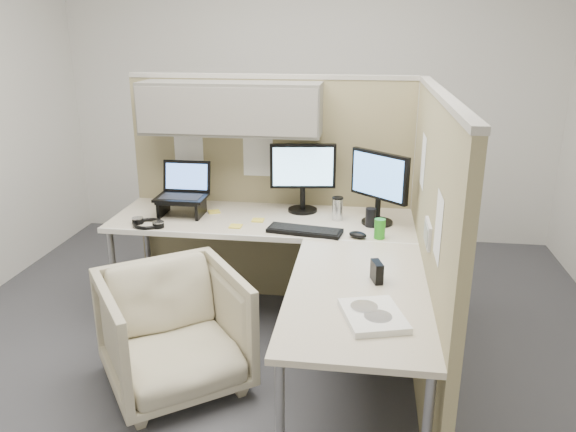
# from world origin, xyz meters

# --- Properties ---
(ground) EXTENTS (4.50, 4.50, 0.00)m
(ground) POSITION_xyz_m (0.00, 0.00, 0.00)
(ground) COLOR #3B3B40
(ground) RESTS_ON ground
(partition_back) EXTENTS (2.00, 0.36, 1.63)m
(partition_back) POSITION_xyz_m (-0.22, 0.83, 1.10)
(partition_back) COLOR tan
(partition_back) RESTS_ON ground
(partition_right) EXTENTS (0.07, 2.03, 1.63)m
(partition_right) POSITION_xyz_m (0.90, -0.07, 0.82)
(partition_right) COLOR tan
(partition_right) RESTS_ON ground
(desk) EXTENTS (2.00, 1.98, 0.73)m
(desk) POSITION_xyz_m (0.12, 0.13, 0.69)
(desk) COLOR beige
(desk) RESTS_ON ground
(office_chair) EXTENTS (0.98, 0.97, 0.74)m
(office_chair) POSITION_xyz_m (-0.46, -0.30, 0.37)
(office_chair) COLOR #C0B399
(office_chair) RESTS_ON ground
(monitor_left) EXTENTS (0.44, 0.20, 0.47)m
(monitor_left) POSITION_xyz_m (0.13, 0.72, 1.00)
(monitor_left) COLOR black
(monitor_left) RESTS_ON desk
(monitor_right) EXTENTS (0.35, 0.32, 0.47)m
(monitor_right) POSITION_xyz_m (0.64, 0.54, 1.00)
(monitor_right) COLOR black
(monitor_right) RESTS_ON desk
(laptop_station) EXTENTS (0.33, 0.28, 0.34)m
(laptop_station) POSITION_xyz_m (-0.65, 0.55, 0.86)
(laptop_station) COLOR black
(laptop_station) RESTS_ON desk
(keyboard) EXTENTS (0.47, 0.22, 0.02)m
(keyboard) POSITION_xyz_m (0.20, 0.30, 0.74)
(keyboard) COLOR black
(keyboard) RESTS_ON desk
(mouse) EXTENTS (0.13, 0.11, 0.04)m
(mouse) POSITION_xyz_m (0.52, 0.25, 0.75)
(mouse) COLOR black
(mouse) RESTS_ON desk
(travel_mug) EXTENTS (0.07, 0.07, 0.15)m
(travel_mug) POSITION_xyz_m (0.38, 0.57, 0.81)
(travel_mug) COLOR silver
(travel_mug) RESTS_ON desk
(soda_can_green) EXTENTS (0.07, 0.07, 0.12)m
(soda_can_green) POSITION_xyz_m (0.65, 0.27, 0.79)
(soda_can_green) COLOR #268C1E
(soda_can_green) RESTS_ON desk
(soda_can_silver) EXTENTS (0.07, 0.07, 0.12)m
(soda_can_silver) POSITION_xyz_m (0.59, 0.47, 0.79)
(soda_can_silver) COLOR black
(soda_can_silver) RESTS_ON desk
(sticky_note_b) EXTENTS (0.10, 0.10, 0.01)m
(sticky_note_b) POSITION_xyz_m (0.02, 0.31, 0.73)
(sticky_note_b) COLOR yellow
(sticky_note_b) RESTS_ON desk
(sticky_note_a) EXTENTS (0.08, 0.08, 0.01)m
(sticky_note_a) POSITION_xyz_m (-0.25, 0.35, 0.73)
(sticky_note_a) COLOR yellow
(sticky_note_a) RESTS_ON desk
(sticky_note_c) EXTENTS (0.10, 0.10, 0.01)m
(sticky_note_c) POSITION_xyz_m (-0.46, 0.61, 0.73)
(sticky_note_c) COLOR yellow
(sticky_note_c) RESTS_ON desk
(sticky_note_d) EXTENTS (0.08, 0.08, 0.01)m
(sticky_note_d) POSITION_xyz_m (-0.13, 0.48, 0.73)
(sticky_note_d) COLOR yellow
(sticky_note_d) RESTS_ON desk
(headphones) EXTENTS (0.24, 0.24, 0.03)m
(headphones) POSITION_xyz_m (-0.80, 0.29, 0.75)
(headphones) COLOR black
(headphones) RESTS_ON desk
(paper_stack) EXTENTS (0.32, 0.37, 0.03)m
(paper_stack) POSITION_xyz_m (0.61, -0.73, 0.75)
(paper_stack) COLOR white
(paper_stack) RESTS_ON desk
(desk_clock) EXTENTS (0.07, 0.11, 0.10)m
(desk_clock) POSITION_xyz_m (0.63, -0.34, 0.78)
(desk_clock) COLOR black
(desk_clock) RESTS_ON desk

